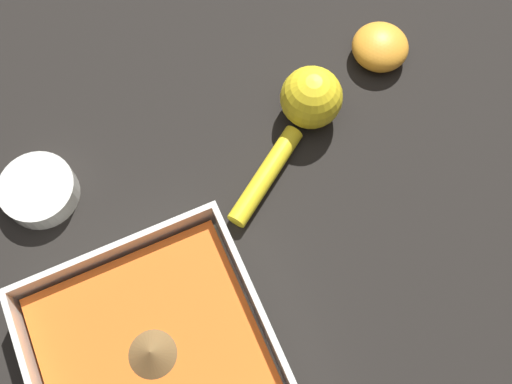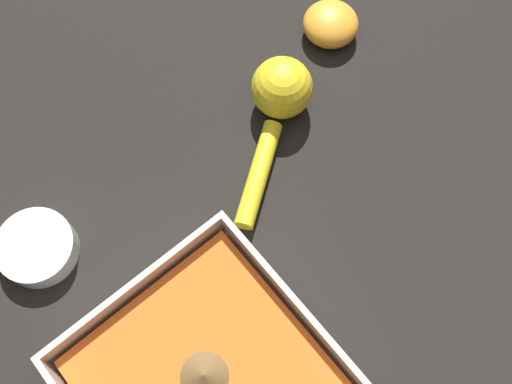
% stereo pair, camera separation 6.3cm
% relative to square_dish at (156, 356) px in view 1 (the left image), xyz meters
% --- Properties ---
extents(ground_plane, '(4.00, 4.00, 0.00)m').
position_rel_square_dish_xyz_m(ground_plane, '(0.04, -0.04, -0.02)').
color(ground_plane, black).
extents(square_dish, '(0.22, 0.22, 0.06)m').
position_rel_square_dish_xyz_m(square_dish, '(0.00, 0.00, 0.00)').
color(square_dish, silver).
rests_on(square_dish, ground_plane).
extents(spice_bowl, '(0.08, 0.08, 0.03)m').
position_rel_square_dish_xyz_m(spice_bowl, '(0.06, -0.22, -0.01)').
color(spice_bowl, silver).
rests_on(spice_bowl, ground_plane).
extents(lemon_squeezer, '(0.17, 0.14, 0.07)m').
position_rel_square_dish_xyz_m(lemon_squeezer, '(-0.25, -0.18, 0.01)').
color(lemon_squeezer, yellow).
rests_on(lemon_squeezer, ground_plane).
extents(lemon_half, '(0.07, 0.07, 0.04)m').
position_rel_square_dish_xyz_m(lemon_half, '(-0.37, -0.23, -0.00)').
color(lemon_half, orange).
rests_on(lemon_half, ground_plane).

